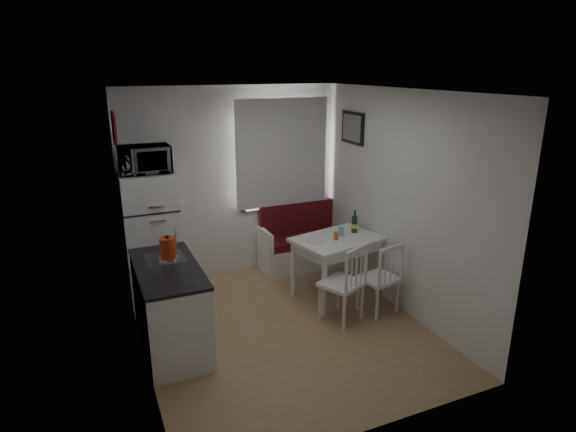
% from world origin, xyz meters
% --- Properties ---
extents(floor, '(3.00, 3.50, 0.02)m').
position_xyz_m(floor, '(0.00, 0.00, 0.00)').
color(floor, '#A18056').
rests_on(floor, ground).
extents(ceiling, '(3.00, 3.50, 0.02)m').
position_xyz_m(ceiling, '(0.00, 0.00, 2.60)').
color(ceiling, white).
rests_on(ceiling, wall_back).
extents(wall_back, '(3.00, 0.02, 2.60)m').
position_xyz_m(wall_back, '(0.00, 1.75, 1.30)').
color(wall_back, white).
rests_on(wall_back, floor).
extents(wall_front, '(3.00, 0.02, 2.60)m').
position_xyz_m(wall_front, '(0.00, -1.75, 1.30)').
color(wall_front, white).
rests_on(wall_front, floor).
extents(wall_left, '(0.02, 3.50, 2.60)m').
position_xyz_m(wall_left, '(-1.50, 0.00, 1.30)').
color(wall_left, white).
rests_on(wall_left, floor).
extents(wall_right, '(0.02, 3.50, 2.60)m').
position_xyz_m(wall_right, '(1.50, 0.00, 1.30)').
color(wall_right, white).
rests_on(wall_right, floor).
extents(window, '(1.22, 0.06, 1.47)m').
position_xyz_m(window, '(0.70, 1.72, 1.62)').
color(window, white).
rests_on(window, wall_back).
extents(curtain, '(1.35, 0.02, 1.50)m').
position_xyz_m(curtain, '(0.70, 1.65, 1.68)').
color(curtain, white).
rests_on(curtain, wall_back).
extents(kitchen_counter, '(0.62, 1.32, 1.16)m').
position_xyz_m(kitchen_counter, '(-1.20, 0.16, 0.46)').
color(kitchen_counter, white).
rests_on(kitchen_counter, floor).
extents(wall_sign, '(0.03, 0.40, 0.40)m').
position_xyz_m(wall_sign, '(-1.47, 1.45, 2.15)').
color(wall_sign, '#184395').
rests_on(wall_sign, wall_left).
extents(picture_frame, '(0.04, 0.52, 0.42)m').
position_xyz_m(picture_frame, '(1.48, 1.10, 2.05)').
color(picture_frame, black).
rests_on(picture_frame, wall_right).
extents(bench, '(1.31, 0.50, 0.94)m').
position_xyz_m(bench, '(0.98, 1.51, 0.31)').
color(bench, white).
rests_on(bench, floor).
extents(dining_table, '(1.18, 0.94, 0.78)m').
position_xyz_m(dining_table, '(0.95, 0.48, 0.70)').
color(dining_table, white).
rests_on(dining_table, floor).
extents(chair_left, '(0.58, 0.58, 0.50)m').
position_xyz_m(chair_left, '(0.70, -0.18, 0.58)').
color(chair_left, white).
rests_on(chair_left, floor).
extents(chair_right, '(0.49, 0.48, 0.48)m').
position_xyz_m(chair_right, '(1.20, -0.18, 0.55)').
color(chair_right, white).
rests_on(chair_right, floor).
extents(fridge, '(0.65, 0.65, 1.62)m').
position_xyz_m(fridge, '(-1.18, 1.40, 0.81)').
color(fridge, white).
rests_on(fridge, floor).
extents(microwave, '(0.58, 0.39, 0.32)m').
position_xyz_m(microwave, '(-1.18, 1.35, 1.78)').
color(microwave, white).
rests_on(microwave, fridge).
extents(kettle, '(0.20, 0.20, 0.26)m').
position_xyz_m(kettle, '(-1.15, 0.32, 1.03)').
color(kettle, '#B82A0E').
rests_on(kettle, kitchen_counter).
extents(wine_bottle, '(0.07, 0.07, 0.30)m').
position_xyz_m(wine_bottle, '(1.25, 0.58, 0.93)').
color(wine_bottle, '#133C1A').
rests_on(wine_bottle, dining_table).
extents(drinking_glass_orange, '(0.06, 0.06, 0.10)m').
position_xyz_m(drinking_glass_orange, '(0.90, 0.43, 0.83)').
color(drinking_glass_orange, orange).
rests_on(drinking_glass_orange, dining_table).
extents(drinking_glass_blue, '(0.07, 0.07, 0.11)m').
position_xyz_m(drinking_glass_blue, '(1.03, 0.53, 0.84)').
color(drinking_glass_blue, '#78AACC').
rests_on(drinking_glass_blue, dining_table).
extents(plate, '(0.24, 0.24, 0.02)m').
position_xyz_m(plate, '(0.65, 0.50, 0.79)').
color(plate, white).
rests_on(plate, dining_table).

